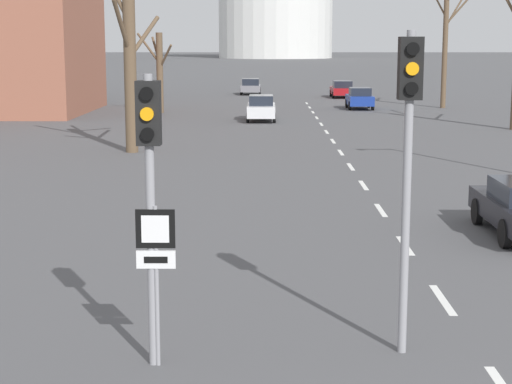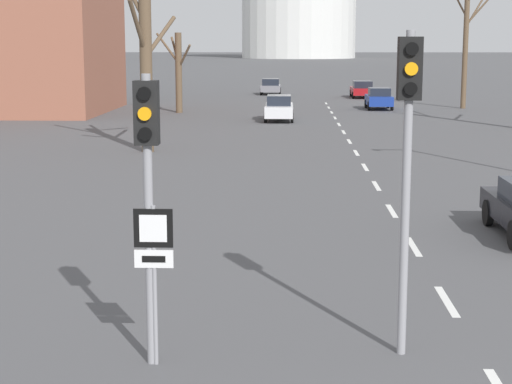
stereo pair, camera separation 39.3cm
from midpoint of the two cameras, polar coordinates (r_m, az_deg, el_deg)
lane_stripe_1 at (r=17.18m, az=11.69°, el=-7.04°), size 0.16×2.00×0.01m
lane_stripe_2 at (r=21.46m, az=9.40°, el=-3.54°), size 0.16×2.00×0.01m
lane_stripe_3 at (r=25.81m, az=7.88°, el=-1.21°), size 0.16×2.00×0.01m
lane_stripe_4 at (r=30.21m, az=6.81°, el=0.45°), size 0.16×2.00×0.01m
lane_stripe_5 at (r=34.63m, az=6.01°, el=1.69°), size 0.16×2.00×0.01m
lane_stripe_6 at (r=39.07m, az=5.39°, el=2.64°), size 0.16×2.00×0.01m
lane_stripe_7 at (r=43.53m, az=4.89°, el=3.40°), size 0.16×2.00×0.01m
lane_stripe_8 at (r=47.99m, az=4.49°, el=4.02°), size 0.16×2.00×0.01m
lane_stripe_9 at (r=52.45m, az=4.16°, el=4.53°), size 0.16×2.00×0.01m
lane_stripe_10 at (r=56.93m, az=3.87°, el=4.96°), size 0.16×2.00×0.01m
lane_stripe_11 at (r=61.40m, az=3.63°, el=5.33°), size 0.16×2.00×0.01m
lane_stripe_12 at (r=65.89m, az=3.42°, el=5.65°), size 0.16×2.00×0.01m
lane_stripe_13 at (r=70.37m, az=3.24°, el=5.93°), size 0.16×2.00×0.01m
traffic_signal_near_left at (r=12.96m, az=-7.97°, el=1.84°), size 0.36×0.34×4.51m
traffic_signal_centre_tall at (r=13.48m, az=9.31°, el=3.95°), size 0.36×0.34×5.15m
route_sign_post at (r=13.17m, az=-7.54°, el=-4.37°), size 0.60×0.08×2.53m
sedan_near_left at (r=54.55m, az=0.14°, el=5.63°), size 1.82×4.55×1.64m
sedan_near_right at (r=77.84m, az=5.62°, el=6.85°), size 1.98×4.53×1.51m
sedan_mid_centre at (r=64.57m, az=6.75°, el=6.23°), size 1.86×3.93×1.60m
sedan_far_right at (r=81.98m, az=-0.50°, el=7.05°), size 1.94×3.95×1.51m
bare_tree_left_near at (r=39.17m, az=-8.64°, el=9.44°), size 5.13×4.09×9.85m
bare_tree_left_far at (r=61.01m, az=-6.65°, el=8.08°), size 2.76×2.45×5.61m
bare_tree_right_far at (r=66.69m, az=12.43°, el=9.94°), size 4.03×4.72×11.30m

